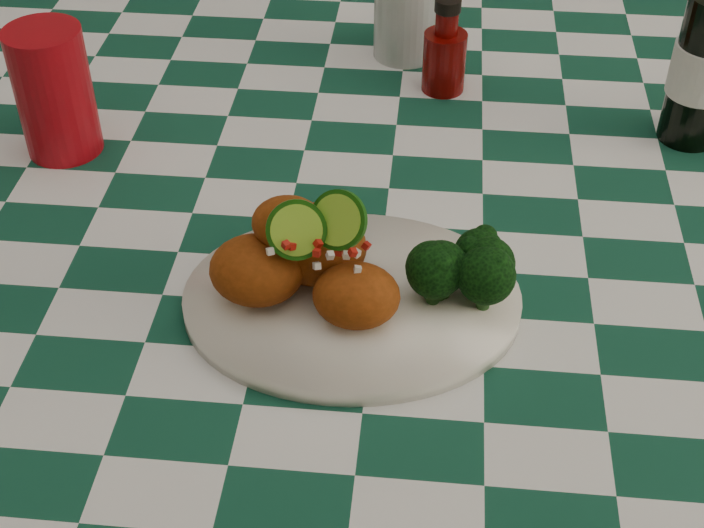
# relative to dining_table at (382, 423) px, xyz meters

# --- Properties ---
(dining_table) EXTENTS (1.66, 1.06, 0.79)m
(dining_table) POSITION_rel_dining_table_xyz_m (0.00, 0.00, 0.00)
(dining_table) COLOR #11432F
(dining_table) RESTS_ON ground
(plate) EXTENTS (0.34, 0.27, 0.02)m
(plate) POSITION_rel_dining_table_xyz_m (-0.02, -0.20, 0.40)
(plate) COLOR white
(plate) RESTS_ON dining_table
(fried_chicken_pile) EXTENTS (0.16, 0.12, 0.11)m
(fried_chicken_pile) POSITION_rel_dining_table_xyz_m (-0.05, -0.20, 0.46)
(fried_chicken_pile) COLOR #8D380D
(fried_chicken_pile) RESTS_ON plate
(broccoli_side) EXTENTS (0.08, 0.08, 0.06)m
(broccoli_side) POSITION_rel_dining_table_xyz_m (0.08, -0.18, 0.44)
(broccoli_side) COLOR black
(broccoli_side) RESTS_ON plate
(red_tumbler) EXTENTS (0.10, 0.10, 0.15)m
(red_tumbler) POSITION_rel_dining_table_xyz_m (-0.38, 0.04, 0.47)
(red_tumbler) COLOR #9A0811
(red_tumbler) RESTS_ON dining_table
(ketchup_bottle) EXTENTS (0.06, 0.06, 0.12)m
(ketchup_bottle) POSITION_rel_dining_table_xyz_m (0.05, 0.22, 0.45)
(ketchup_bottle) COLOR #5B0604
(ketchup_bottle) RESTS_ON dining_table
(mason_jar) EXTENTS (0.10, 0.10, 0.12)m
(mason_jar) POSITION_rel_dining_table_xyz_m (-0.00, 0.31, 0.45)
(mason_jar) COLOR #B2BCBA
(mason_jar) RESTS_ON dining_table
(wooden_chair_left) EXTENTS (0.40, 0.42, 0.83)m
(wooden_chair_left) POSITION_rel_dining_table_xyz_m (-0.37, 0.68, 0.02)
(wooden_chair_left) COLOR #472814
(wooden_chair_left) RESTS_ON ground
(wooden_chair_right) EXTENTS (0.48, 0.49, 0.90)m
(wooden_chair_right) POSITION_rel_dining_table_xyz_m (0.29, 0.71, 0.06)
(wooden_chair_right) COLOR #472814
(wooden_chair_right) RESTS_ON ground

